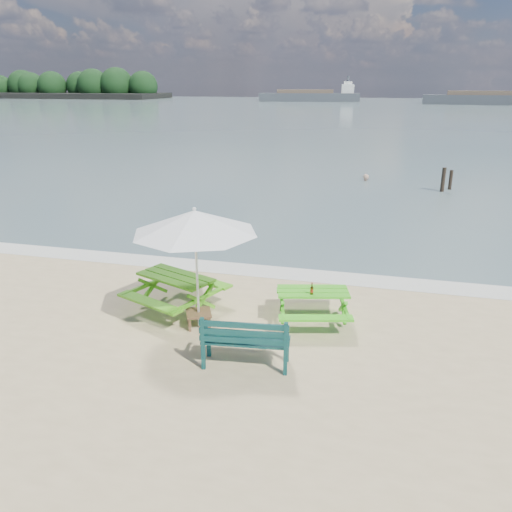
% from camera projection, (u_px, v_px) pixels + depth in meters
% --- Properties ---
extents(sea, '(300.00, 300.00, 0.00)m').
position_uv_depth(sea, '(369.00, 111.00, 87.06)').
color(sea, slate).
rests_on(sea, ground).
extents(foam_strip, '(22.00, 0.90, 0.01)m').
position_uv_depth(foam_strip, '(261.00, 271.00, 13.45)').
color(foam_strip, silver).
rests_on(foam_strip, ground).
extents(island_headland, '(90.00, 22.00, 7.60)m').
position_uv_depth(island_headland, '(29.00, 87.00, 161.62)').
color(island_headland, black).
rests_on(island_headland, ground).
extents(picnic_table_left, '(2.29, 2.39, 0.81)m').
position_uv_depth(picnic_table_left, '(176.00, 293.00, 11.06)').
color(picnic_table_left, '#479D17').
rests_on(picnic_table_left, ground).
extents(picnic_table_right, '(1.81, 1.94, 0.70)m').
position_uv_depth(picnic_table_right, '(312.00, 306.00, 10.54)').
color(picnic_table_right, green).
rests_on(picnic_table_right, ground).
extents(park_bench, '(1.61, 0.71, 0.96)m').
position_uv_depth(park_bench, '(246.00, 350.00, 8.91)').
color(park_bench, '#0D3837').
rests_on(park_bench, ground).
extents(side_table, '(0.67, 0.67, 0.33)m').
position_uv_depth(side_table, '(199.00, 319.00, 10.38)').
color(side_table, brown).
rests_on(side_table, ground).
extents(patio_umbrella, '(3.33, 3.33, 2.49)m').
position_uv_depth(patio_umbrella, '(195.00, 222.00, 9.69)').
color(patio_umbrella, silver).
rests_on(patio_umbrella, ground).
extents(beer_bottle, '(0.06, 0.06, 0.25)m').
position_uv_depth(beer_bottle, '(312.00, 290.00, 10.21)').
color(beer_bottle, brown).
rests_on(beer_bottle, picnic_table_right).
extents(swimmer, '(0.69, 0.53, 1.70)m').
position_uv_depth(swimmer, '(365.00, 190.00, 25.96)').
color(swimmer, tan).
rests_on(swimmer, ground).
extents(mooring_pilings, '(0.57, 0.77, 1.32)m').
position_uv_depth(mooring_pilings, '(446.00, 182.00, 23.26)').
color(mooring_pilings, black).
rests_on(mooring_pilings, ground).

